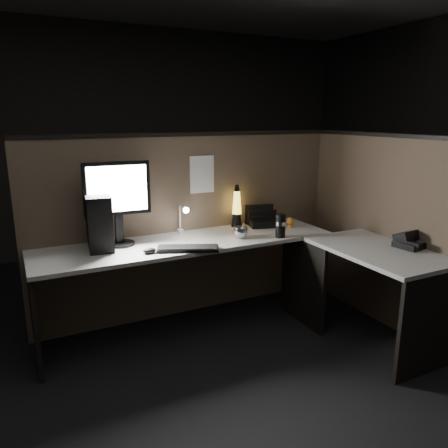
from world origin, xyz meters
name	(u,v)px	position (x,y,z in m)	size (l,w,h in m)	color
floor	(242,360)	(0.00, 0.00, 0.00)	(6.00, 6.00, 0.00)	black
room_shell	(245,123)	(0.00, 0.00, 1.62)	(6.00, 6.00, 6.00)	silver
partition_back	(190,227)	(0.00, 0.93, 0.75)	(2.66, 0.06, 1.50)	brown
partition_right	(381,231)	(1.33, 0.10, 0.75)	(0.06, 1.66, 1.50)	brown
desk	(248,267)	(0.18, 0.25, 0.58)	(2.60, 1.60, 0.73)	#AEABA4
pc_tower	(99,221)	(-0.78, 0.73, 0.93)	(0.17, 0.37, 0.39)	black
monitor	(117,195)	(-0.64, 0.74, 1.10)	(0.48, 0.20, 0.61)	black
keyboard	(188,249)	(-0.24, 0.38, 0.74)	(0.43, 0.14, 0.02)	black
mouse	(150,251)	(-0.51, 0.44, 0.75)	(0.09, 0.07, 0.04)	black
clip_lamp	(183,218)	(-0.12, 0.77, 0.87)	(0.05, 0.19, 0.24)	silver
organizer	(263,220)	(0.61, 0.76, 0.77)	(0.30, 0.28, 0.19)	black
lava_lamp	(237,209)	(0.39, 0.83, 0.88)	(0.10, 0.10, 0.36)	black
travel_mug	(281,226)	(0.54, 0.38, 0.82)	(0.08, 0.08, 0.18)	black
steel_mug	(241,232)	(0.25, 0.49, 0.77)	(0.11, 0.11, 0.09)	#B3B3BA
figurine	(290,221)	(0.79, 0.60, 0.78)	(0.06, 0.06, 0.06)	orange
pinned_paper	(202,174)	(0.10, 0.90, 1.19)	(0.21, 0.00, 0.31)	white
desk_phone	(410,241)	(1.24, -0.26, 0.78)	(0.23, 0.24, 0.13)	black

